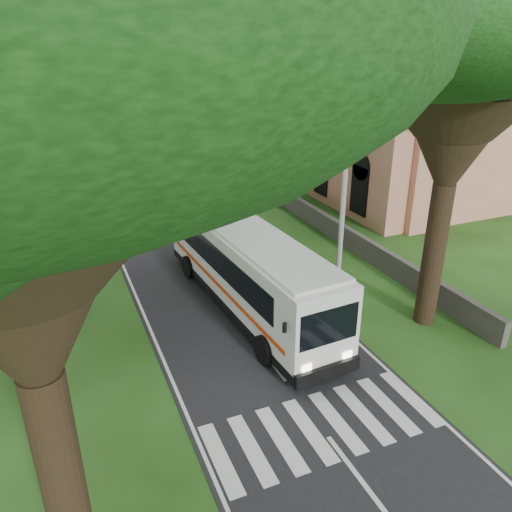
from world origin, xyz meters
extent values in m
plane|color=#1F3F12|center=(0.00, 0.00, 0.00)|extent=(140.00, 140.00, 0.00)
cube|color=black|center=(0.00, 25.00, 0.01)|extent=(8.00, 120.00, 0.04)
cube|color=silver|center=(0.00, -2.00, 0.00)|extent=(8.00, 3.00, 0.01)
cube|color=#383533|center=(9.00, 24.00, 0.60)|extent=(0.35, 50.00, 1.20)
cube|color=#CF7865|center=(18.00, 22.00, 3.20)|extent=(12.00, 22.00, 6.40)
pyramid|color=#595960|center=(18.00, 22.00, 8.60)|extent=(14.00, 24.00, 2.20)
cube|color=#CF7865|center=(15.00, 12.00, 5.00)|extent=(3.00, 3.00, 10.00)
cone|color=#595960|center=(15.00, 12.00, 10.80)|extent=(4.00, 4.00, 1.60)
cylinder|color=gray|center=(5.50, 6.00, 4.00)|extent=(0.24, 0.24, 8.00)
cube|color=gray|center=(5.50, 6.00, 7.40)|extent=(1.60, 0.10, 0.10)
cube|color=gray|center=(5.50, 6.00, 6.80)|extent=(1.20, 0.10, 0.10)
cylinder|color=gray|center=(5.50, 26.00, 4.00)|extent=(0.24, 0.24, 8.00)
cube|color=gray|center=(5.50, 26.00, 7.40)|extent=(1.60, 0.10, 0.10)
cube|color=gray|center=(5.50, 26.00, 6.80)|extent=(1.20, 0.10, 0.10)
cylinder|color=gray|center=(5.50, 46.00, 4.00)|extent=(0.24, 0.24, 8.00)
cube|color=gray|center=(5.50, 46.00, 7.40)|extent=(1.60, 0.10, 0.10)
cube|color=gray|center=(5.50, 46.00, 6.80)|extent=(1.20, 0.10, 0.10)
cylinder|color=black|center=(-7.50, -4.00, 2.85)|extent=(0.90, 0.90, 5.69)
cone|color=black|center=(-7.50, -4.00, 7.59)|extent=(3.20, 3.20, 3.80)
cylinder|color=black|center=(-8.00, 12.00, 2.87)|extent=(0.90, 0.90, 5.75)
cone|color=black|center=(-8.00, 12.00, 7.65)|extent=(3.20, 3.20, 3.80)
cylinder|color=black|center=(-7.50, 30.00, 2.65)|extent=(0.90, 0.90, 5.30)
cone|color=black|center=(-7.50, 30.00, 7.20)|extent=(3.20, 3.20, 3.80)
ellipsoid|color=black|center=(-7.50, 30.00, 10.78)|extent=(13.16, 13.16, 5.53)
cylinder|color=black|center=(-8.50, 48.00, 2.69)|extent=(0.90, 0.90, 5.39)
cone|color=black|center=(-8.50, 48.00, 7.29)|extent=(3.20, 3.20, 3.80)
ellipsoid|color=black|center=(-8.50, 48.00, 10.98)|extent=(15.44, 15.44, 6.48)
cylinder|color=black|center=(7.50, 2.00, 3.10)|extent=(0.90, 0.90, 6.21)
cone|color=black|center=(7.50, 2.00, 8.11)|extent=(3.20, 3.20, 3.80)
cylinder|color=black|center=(8.00, 20.00, 2.87)|extent=(0.90, 0.90, 5.73)
cone|color=black|center=(8.00, 20.00, 7.63)|extent=(3.20, 3.20, 3.80)
ellipsoid|color=black|center=(8.00, 20.00, 11.74)|extent=(12.52, 12.52, 5.26)
cylinder|color=black|center=(7.50, 38.00, 3.25)|extent=(0.90, 0.90, 6.50)
cone|color=black|center=(7.50, 38.00, 8.40)|extent=(3.20, 3.20, 3.80)
ellipsoid|color=black|center=(7.50, 38.00, 13.44)|extent=(12.91, 12.91, 5.42)
cylinder|color=black|center=(8.50, 56.00, 3.06)|extent=(0.90, 0.90, 6.12)
cone|color=black|center=(8.50, 56.00, 8.02)|extent=(3.20, 3.20, 3.80)
ellipsoid|color=black|center=(8.50, 56.00, 12.61)|extent=(13.42, 13.42, 5.64)
cube|color=silver|center=(0.80, 6.25, 2.07)|extent=(3.58, 13.06, 3.17)
cube|color=black|center=(0.78, 6.58, 2.53)|extent=(3.47, 10.70, 1.18)
cube|color=black|center=(0.80, 6.25, 0.54)|extent=(3.62, 13.10, 0.38)
cube|color=#C73B0D|center=(0.80, 6.25, 1.34)|extent=(3.54, 11.77, 0.19)
cube|color=silver|center=(0.80, 6.25, 3.72)|extent=(3.32, 12.40, 0.19)
cylinder|color=black|center=(-0.24, 1.87, 0.59)|extent=(0.46, 1.21, 1.18)
cylinder|color=black|center=(2.44, 2.06, 0.59)|extent=(0.46, 1.21, 1.18)
cylinder|color=black|center=(-0.83, 10.24, 0.59)|extent=(0.46, 1.21, 1.18)
cylinder|color=black|center=(1.86, 10.42, 0.59)|extent=(0.46, 1.21, 1.18)
imported|color=#A4A4A8|center=(-2.84, 35.47, 0.76)|extent=(2.31, 4.51, 1.47)
imported|color=navy|center=(-2.46, 52.78, 0.70)|extent=(1.93, 4.24, 1.35)
imported|color=maroon|center=(0.80, 63.45, 0.72)|extent=(2.34, 4.91, 1.38)
imported|color=black|center=(-7.19, 7.55, 0.83)|extent=(0.52, 0.68, 1.66)
camera|label=1|loc=(-6.76, -12.63, 11.47)|focal=35.00mm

